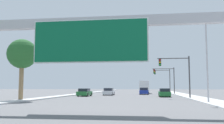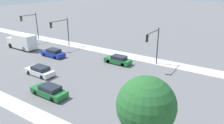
{
  "view_description": "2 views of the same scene",
  "coord_description": "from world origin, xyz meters",
  "px_view_note": "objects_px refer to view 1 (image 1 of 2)",
  "views": [
    {
      "loc": [
        3.95,
        0.46,
        1.78
      ],
      "look_at": [
        0.0,
        29.53,
        4.63
      ],
      "focal_mm": 40.0,
      "sensor_mm": 36.0,
      "label": 1
    },
    {
      "loc": [
        -22.27,
        25.2,
        12.93
      ],
      "look_at": [
        -0.69,
        39.59,
        3.43
      ],
      "focal_mm": 35.0,
      "sensor_mm": 36.0,
      "label": 2
    }
  ],
  "objects_px": {
    "car_near_center": "(144,91)",
    "car_mid_left": "(164,93)",
    "car_far_center": "(85,92)",
    "truck_box_primary": "(144,87)",
    "street_lamp_right": "(203,52)",
    "traffic_light_far_intersection": "(165,77)",
    "traffic_light_near_intersection": "(179,70)",
    "sign_gantry": "(90,36)",
    "car_mid_right": "(109,92)",
    "palm_tree_background": "(22,55)",
    "traffic_light_mid_block": "(167,76)"
  },
  "relations": [
    {
      "from": "car_near_center",
      "to": "car_mid_left",
      "type": "relative_size",
      "value": 1.01
    },
    {
      "from": "car_far_center",
      "to": "truck_box_primary",
      "type": "distance_m",
      "value": 22.57
    },
    {
      "from": "truck_box_primary",
      "to": "street_lamp_right",
      "type": "relative_size",
      "value": 0.78
    },
    {
      "from": "car_mid_left",
      "to": "traffic_light_far_intersection",
      "type": "distance_m",
      "value": 24.84
    },
    {
      "from": "truck_box_primary",
      "to": "traffic_light_near_intersection",
      "type": "distance_m",
      "value": 27.04
    },
    {
      "from": "car_far_center",
      "to": "sign_gantry",
      "type": "bearing_deg",
      "value": -75.23
    },
    {
      "from": "sign_gantry",
      "to": "traffic_light_far_intersection",
      "type": "height_order",
      "value": "sign_gantry"
    },
    {
      "from": "car_mid_left",
      "to": "car_mid_right",
      "type": "relative_size",
      "value": 0.97
    },
    {
      "from": "car_mid_left",
      "to": "car_near_center",
      "type": "bearing_deg",
      "value": 106.36
    },
    {
      "from": "sign_gantry",
      "to": "palm_tree_background",
      "type": "relative_size",
      "value": 2.64
    },
    {
      "from": "car_mid_left",
      "to": "traffic_light_far_intersection",
      "type": "height_order",
      "value": "traffic_light_far_intersection"
    },
    {
      "from": "car_mid_left",
      "to": "traffic_light_mid_block",
      "type": "height_order",
      "value": "traffic_light_mid_block"
    },
    {
      "from": "car_mid_right",
      "to": "car_far_center",
      "type": "relative_size",
      "value": 0.99
    },
    {
      "from": "car_near_center",
      "to": "car_far_center",
      "type": "distance_m",
      "value": 15.19
    },
    {
      "from": "car_near_center",
      "to": "car_mid_left",
      "type": "xyz_separation_m",
      "value": [
        3.5,
        -11.92,
        -0.03
      ]
    },
    {
      "from": "car_mid_right",
      "to": "palm_tree_background",
      "type": "height_order",
      "value": "palm_tree_background"
    },
    {
      "from": "car_far_center",
      "to": "traffic_light_far_intersection",
      "type": "bearing_deg",
      "value": 55.96
    },
    {
      "from": "traffic_light_near_intersection",
      "to": "traffic_light_mid_block",
      "type": "xyz_separation_m",
      "value": [
        -0.11,
        20.0,
        -0.08
      ]
    },
    {
      "from": "car_mid_right",
      "to": "traffic_light_mid_block",
      "type": "xyz_separation_m",
      "value": [
        12.16,
        7.52,
        3.44
      ]
    },
    {
      "from": "traffic_light_mid_block",
      "to": "palm_tree_background",
      "type": "xyz_separation_m",
      "value": [
        -20.17,
        -28.12,
        1.65
      ]
    },
    {
      "from": "traffic_light_far_intersection",
      "to": "palm_tree_background",
      "type": "bearing_deg",
      "value": -118.19
    },
    {
      "from": "car_near_center",
      "to": "traffic_light_near_intersection",
      "type": "distance_m",
      "value": 18.53
    },
    {
      "from": "truck_box_primary",
      "to": "traffic_light_mid_block",
      "type": "height_order",
      "value": "traffic_light_mid_block"
    },
    {
      "from": "street_lamp_right",
      "to": "car_near_center",
      "type": "bearing_deg",
      "value": 103.13
    },
    {
      "from": "car_mid_right",
      "to": "traffic_light_mid_block",
      "type": "bearing_deg",
      "value": 31.73
    },
    {
      "from": "traffic_light_mid_block",
      "to": "street_lamp_right",
      "type": "relative_size",
      "value": 0.67
    },
    {
      "from": "car_near_center",
      "to": "traffic_light_far_intersection",
      "type": "xyz_separation_m",
      "value": [
        5.41,
        12.59,
        3.55
      ]
    },
    {
      "from": "sign_gantry",
      "to": "palm_tree_background",
      "type": "xyz_separation_m",
      "value": [
        -11.51,
        11.99,
        0.4
      ]
    },
    {
      "from": "car_mid_right",
      "to": "street_lamp_right",
      "type": "xyz_separation_m",
      "value": [
        13.48,
        -22.85,
        4.7
      ]
    },
    {
      "from": "car_mid_right",
      "to": "car_mid_left",
      "type": "bearing_deg",
      "value": -33.65
    },
    {
      "from": "street_lamp_right",
      "to": "truck_box_primary",
      "type": "bearing_deg",
      "value": 100.0
    },
    {
      "from": "traffic_light_near_intersection",
      "to": "street_lamp_right",
      "type": "height_order",
      "value": "street_lamp_right"
    },
    {
      "from": "car_mid_right",
      "to": "traffic_light_far_intersection",
      "type": "distance_m",
      "value": 21.77
    },
    {
      "from": "sign_gantry",
      "to": "car_near_center",
      "type": "distance_m",
      "value": 37.98
    },
    {
      "from": "traffic_light_mid_block",
      "to": "street_lamp_right",
      "type": "distance_m",
      "value": 30.42
    },
    {
      "from": "traffic_light_far_intersection",
      "to": "palm_tree_background",
      "type": "xyz_separation_m",
      "value": [
        -20.43,
        -38.12,
        1.52
      ]
    },
    {
      "from": "truck_box_primary",
      "to": "sign_gantry",
      "type": "bearing_deg",
      "value": -94.3
    },
    {
      "from": "car_mid_left",
      "to": "car_mid_right",
      "type": "height_order",
      "value": "car_mid_left"
    },
    {
      "from": "sign_gantry",
      "to": "street_lamp_right",
      "type": "distance_m",
      "value": 13.95
    },
    {
      "from": "sign_gantry",
      "to": "traffic_light_mid_block",
      "type": "height_order",
      "value": "sign_gantry"
    },
    {
      "from": "sign_gantry",
      "to": "truck_box_primary",
      "type": "xyz_separation_m",
      "value": [
        3.5,
        46.5,
        -3.79
      ]
    },
    {
      "from": "car_far_center",
      "to": "traffic_light_near_intersection",
      "type": "distance_m",
      "value": 17.4
    },
    {
      "from": "traffic_light_near_intersection",
      "to": "traffic_light_far_intersection",
      "type": "height_order",
      "value": "traffic_light_far_intersection"
    },
    {
      "from": "car_mid_left",
      "to": "car_far_center",
      "type": "height_order",
      "value": "car_mid_left"
    },
    {
      "from": "truck_box_primary",
      "to": "street_lamp_right",
      "type": "height_order",
      "value": "street_lamp_right"
    },
    {
      "from": "truck_box_primary",
      "to": "traffic_light_mid_block",
      "type": "distance_m",
      "value": 8.6
    },
    {
      "from": "car_mid_left",
      "to": "truck_box_primary",
      "type": "xyz_separation_m",
      "value": [
        -3.5,
        20.9,
        0.9
      ]
    },
    {
      "from": "sign_gantry",
      "to": "street_lamp_right",
      "type": "relative_size",
      "value": 2.25
    },
    {
      "from": "car_mid_right",
      "to": "street_lamp_right",
      "type": "relative_size",
      "value": 0.52
    },
    {
      "from": "traffic_light_far_intersection",
      "to": "car_mid_left",
      "type": "bearing_deg",
      "value": -94.46
    }
  ]
}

